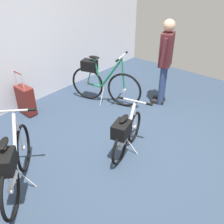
{
  "coord_description": "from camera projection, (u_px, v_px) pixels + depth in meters",
  "views": [
    {
      "loc": [
        -2.41,
        -1.71,
        2.46
      ],
      "look_at": [
        -0.0,
        0.3,
        0.55
      ],
      "focal_mm": 40.3,
      "sensor_mm": 36.0,
      "label": 1
    }
  ],
  "objects": [
    {
      "name": "ground_plane",
      "position": [
        127.0,
        150.0,
        3.8
      ],
      "size": [
        6.96,
        6.96,
        0.0
      ],
      "primitive_type": "plane",
      "color": "#2D3D51"
    },
    {
      "name": "back_wall",
      "position": [
        20.0,
        33.0,
        4.42
      ],
      "size": [
        6.96,
        0.1,
        2.71
      ],
      "primitive_type": "cube",
      "color": "silver",
      "rests_on": "ground_plane"
    },
    {
      "name": "folding_bike_foreground",
      "position": [
        126.0,
        133.0,
        3.55
      ],
      "size": [
        1.03,
        0.52,
        0.75
      ],
      "color": "black",
      "rests_on": "ground_plane"
    },
    {
      "name": "display_bike_left",
      "position": [
        102.0,
        81.0,
        4.85
      ],
      "size": [
        0.59,
        1.41,
        1.01
      ],
      "color": "black",
      "rests_on": "ground_plane"
    },
    {
      "name": "display_bike_right",
      "position": [
        14.0,
        164.0,
        2.91
      ],
      "size": [
        0.97,
        1.02,
        0.95
      ],
      "color": "black",
      "rests_on": "ground_plane"
    },
    {
      "name": "visitor_near_wall",
      "position": [
        165.0,
        58.0,
        4.59
      ],
      "size": [
        0.51,
        0.35,
        1.6
      ],
      "color": "navy",
      "rests_on": "ground_plane"
    },
    {
      "name": "rolling_suitcase",
      "position": [
        26.0,
        100.0,
        4.54
      ],
      "size": [
        0.19,
        0.37,
        0.83
      ],
      "color": "maroon",
      "rests_on": "ground_plane"
    }
  ]
}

